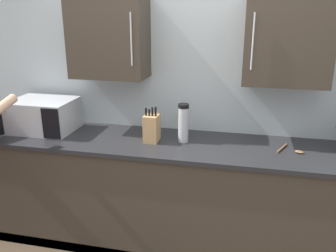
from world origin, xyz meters
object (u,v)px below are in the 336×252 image
(knife_block, at_px, (152,128))
(wooden_spoon, at_px, (291,150))
(thermos_flask, at_px, (183,123))
(microwave_oven, at_px, (40,115))

(knife_block, relative_size, wooden_spoon, 1.44)
(knife_block, distance_m, wooden_spoon, 1.07)
(thermos_flask, xyz_separation_m, knife_block, (-0.25, -0.05, -0.04))
(wooden_spoon, bearing_deg, microwave_oven, 179.33)
(microwave_oven, xyz_separation_m, knife_block, (1.01, -0.05, -0.02))
(microwave_oven, bearing_deg, knife_block, -2.56)
(microwave_oven, height_order, wooden_spoon, microwave_oven)
(microwave_oven, bearing_deg, thermos_flask, 0.04)
(microwave_oven, distance_m, wooden_spoon, 2.09)
(microwave_oven, distance_m, thermos_flask, 1.26)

